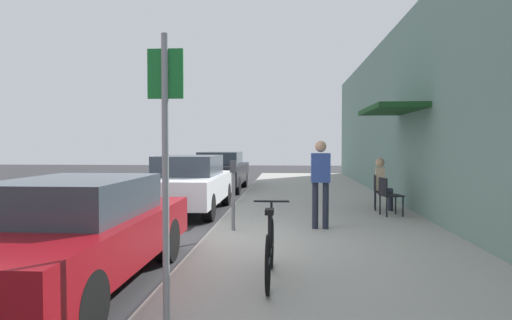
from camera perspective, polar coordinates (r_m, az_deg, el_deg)
The scene contains 13 objects.
ground_plane at distance 7.83m, azimuth -7.03°, elevation -10.91°, with size 60.00×60.00×0.00m, color #2D2D30.
sidewalk_slab at distance 9.67m, azimuth 8.70°, elevation -8.08°, with size 4.50×32.00×0.12m, color #9E9B93.
building_facade at distance 10.04m, azimuth 22.61°, elevation 6.43°, with size 1.40×32.00×5.10m.
parked_car_0 at distance 5.86m, azimuth -22.36°, elevation -8.47°, with size 1.80×4.40×1.33m.
parked_car_1 at distance 11.70m, azimuth -8.66°, elevation -2.93°, with size 1.80×4.40×1.46m.
parked_car_2 at distance 17.04m, azimuth -4.60°, elevation -1.35°, with size 1.80×4.40×1.47m.
parking_meter at distance 8.45m, azimuth -2.93°, elevation -3.85°, with size 0.12×0.10×1.32m.
street_sign at distance 4.03m, azimuth -11.49°, elevation 0.46°, with size 0.32×0.06×2.60m.
bicycle_0 at distance 5.43m, azimuth 1.79°, elevation -11.49°, with size 0.46×1.71×0.90m.
cafe_chair_0 at distance 10.63m, azimuth 16.52°, elevation -4.16°, with size 0.52×0.52×0.87m.
cafe_chair_1 at distance 11.52m, azimuth 15.54°, elevation -3.68°, with size 0.50×0.50×0.87m.
seated_patron_1 at distance 11.51m, azimuth 15.85°, elevation -2.73°, with size 0.47×0.41×1.29m.
pedestrian_standing at distance 8.67m, azimuth 8.25°, elevation -2.17°, with size 0.36×0.22×1.70m.
Camera 1 is at (1.48, -7.49, 1.74)m, focal length 31.30 mm.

